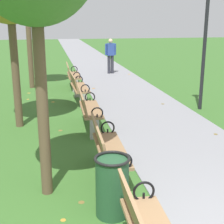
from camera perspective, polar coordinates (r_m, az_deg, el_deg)
The scene contains 9 objects.
paved_walkway at distance 20.96m, azimuth -3.57°, elevation 8.90°, with size 2.61×44.00×0.02m, color gray.
park_bench_2 at distance 5.49m, azimuth -0.75°, elevation -6.40°, with size 0.52×1.61×0.90m.
park_bench_3 at distance 7.88m, azimuth -4.07°, elevation 0.54°, with size 0.51×1.61×0.90m.
park_bench_4 at distance 10.38m, azimuth -5.84°, elevation 4.26°, with size 0.51×1.61×0.90m.
park_bench_5 at distance 12.64m, azimuth -6.83°, elevation 6.33°, with size 0.51×1.61×0.90m.
pedestrian_walking at distance 15.76m, azimuth -0.24°, elevation 9.96°, with size 0.53×0.23×1.62m.
trash_bin at distance 4.49m, azimuth 0.02°, elevation -12.68°, with size 0.48×0.48×0.84m.
lamp_post at distance 9.68m, azimuth 15.90°, elevation 13.80°, with size 0.28×0.28×3.48m.
scattered_leaves at distance 9.41m, azimuth -3.51°, elevation 0.12°, with size 4.89×14.42×0.02m.
Camera 1 is at (-1.41, -2.63, 2.57)m, focal length 52.95 mm.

